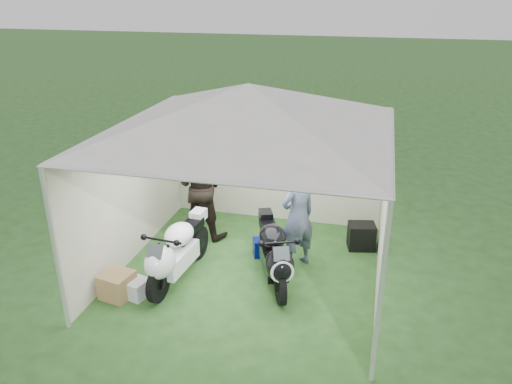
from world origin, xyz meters
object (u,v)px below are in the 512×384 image
paddock_stand (265,247)px  motorcycle_white (176,251)px  person_dark_jacket (201,186)px  person_blue_jacket (298,216)px  canopy_tent (249,113)px  motorcycle_black (274,253)px  equipment_box (361,236)px  crate_1 (117,285)px  crate_0 (134,287)px

paddock_stand → motorcycle_white: bearing=-136.0°
person_dark_jacket → person_blue_jacket: (1.84, -0.64, -0.10)m
canopy_tent → motorcycle_white: bearing=-148.8°
motorcycle_black → paddock_stand: motorcycle_black is taller
canopy_tent → person_blue_jacket: canopy_tent is taller
person_dark_jacket → motorcycle_black: bearing=149.8°
motorcycle_black → equipment_box: 1.92m
motorcycle_black → crate_1: 2.37m
crate_0 → crate_1: bearing=-162.2°
paddock_stand → equipment_box: bearing=22.8°
paddock_stand → crate_0: paddock_stand is taller
crate_1 → paddock_stand: bearing=43.1°
motorcycle_white → crate_0: bearing=-125.9°
person_dark_jacket → person_blue_jacket: 1.95m
person_blue_jacket → equipment_box: person_blue_jacket is taller
person_dark_jacket → crate_0: bearing=88.9°
paddock_stand → crate_1: bearing=-136.9°
person_blue_jacket → crate_1: (-2.40, -1.54, -0.68)m
equipment_box → crate_1: equipment_box is taller
canopy_tent → paddock_stand: size_ratio=14.11×
canopy_tent → person_dark_jacket: (-1.14, 0.96, -1.61)m
canopy_tent → equipment_box: canopy_tent is taller
person_dark_jacket → equipment_box: size_ratio=4.30×
person_dark_jacket → person_blue_jacket: size_ratio=1.11×
person_blue_jacket → motorcycle_black: bearing=21.7°
canopy_tent → crate_1: bearing=-144.3°
motorcycle_black → crate_0: size_ratio=4.33×
canopy_tent → motorcycle_black: canopy_tent is taller
person_blue_jacket → equipment_box: bearing=173.1°
canopy_tent → motorcycle_black: bearing=-32.3°
paddock_stand → equipment_box: (1.56, 0.66, 0.07)m
person_blue_jacket → equipment_box: (1.00, 0.83, -0.65)m
motorcycle_black → canopy_tent: bearing=125.7°
crate_1 → motorcycle_black: bearing=23.3°
motorcycle_black → paddock_stand: bearing=90.0°
paddock_stand → equipment_box: 1.70m
motorcycle_white → paddock_stand: motorcycle_white is taller
canopy_tent → paddock_stand: (0.14, 0.50, -2.42)m
paddock_stand → crate_1: crate_1 is taller
motorcycle_black → crate_1: (-2.15, -0.93, -0.32)m
person_blue_jacket → equipment_box: size_ratio=3.87×
person_blue_jacket → crate_0: size_ratio=4.28×
crate_0 → canopy_tent: bearing=37.9°
motorcycle_black → crate_0: motorcycle_black is taller
motorcycle_white → equipment_box: size_ratio=4.18×
motorcycle_white → crate_0: 0.80m
crate_1 → person_dark_jacket: bearing=75.7°
motorcycle_white → crate_0: size_ratio=4.62×
canopy_tent → equipment_box: bearing=34.1°
motorcycle_black → person_dark_jacket: bearing=119.9°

